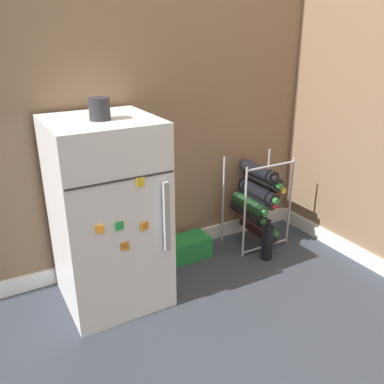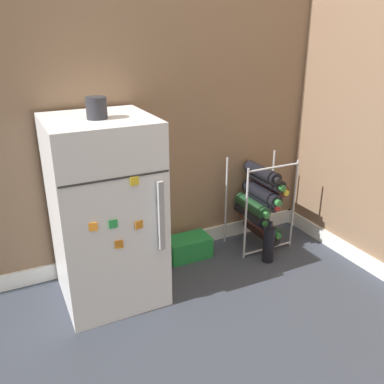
% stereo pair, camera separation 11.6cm
% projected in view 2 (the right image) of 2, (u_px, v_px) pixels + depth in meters
% --- Properties ---
extents(ground_plane, '(14.00, 14.00, 0.00)m').
position_uv_depth(ground_plane, '(234.00, 315.00, 1.90)').
color(ground_plane, '#333842').
extents(wall_back, '(6.74, 0.07, 2.50)m').
position_uv_depth(wall_back, '(168.00, 30.00, 2.03)').
color(wall_back, '#84664C').
rests_on(wall_back, ground_plane).
extents(mini_fridge, '(0.46, 0.49, 0.89)m').
position_uv_depth(mini_fridge, '(106.00, 212.00, 1.90)').
color(mini_fridge, white).
rests_on(mini_fridge, ground_plane).
extents(wine_rack, '(0.35, 0.32, 0.55)m').
position_uv_depth(wine_rack, '(261.00, 203.00, 2.43)').
color(wine_rack, '#B2B2B7').
rests_on(wine_rack, ground_plane).
extents(soda_box, '(0.25, 0.15, 0.12)m').
position_uv_depth(soda_box, '(188.00, 247.00, 2.37)').
color(soda_box, '#1E7F38').
rests_on(soda_box, ground_plane).
extents(fridge_top_cup, '(0.09, 0.09, 0.09)m').
position_uv_depth(fridge_top_cup, '(96.00, 108.00, 1.69)').
color(fridge_top_cup, '#28282D').
rests_on(fridge_top_cup, mini_fridge).
extents(loose_bottle_floor, '(0.07, 0.07, 0.25)m').
position_uv_depth(loose_bottle_floor, '(269.00, 244.00, 2.30)').
color(loose_bottle_floor, black).
rests_on(loose_bottle_floor, ground_plane).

